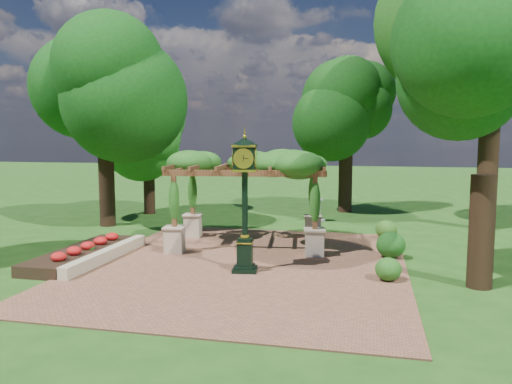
# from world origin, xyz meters

# --- Properties ---
(ground) EXTENTS (120.00, 120.00, 0.00)m
(ground) POSITION_xyz_m (0.00, 0.00, 0.00)
(ground) COLOR #1E4714
(ground) RESTS_ON ground
(brick_plaza) EXTENTS (10.00, 12.00, 0.04)m
(brick_plaza) POSITION_xyz_m (0.00, 1.00, 0.02)
(brick_plaza) COLOR brown
(brick_plaza) RESTS_ON ground
(border_wall) EXTENTS (0.35, 5.00, 0.40)m
(border_wall) POSITION_xyz_m (-4.60, 0.50, 0.20)
(border_wall) COLOR #C6B793
(border_wall) RESTS_ON ground
(flower_bed) EXTENTS (1.50, 5.00, 0.36)m
(flower_bed) POSITION_xyz_m (-5.50, 0.50, 0.18)
(flower_bed) COLOR red
(flower_bed) RESTS_ON ground
(pedestal_clock) EXTENTS (0.91, 0.91, 4.11)m
(pedestal_clock) POSITION_xyz_m (0.19, 0.15, 2.47)
(pedestal_clock) COLOR black
(pedestal_clock) RESTS_ON brick_plaza
(pergola) EXTENTS (6.08, 4.26, 3.56)m
(pergola) POSITION_xyz_m (-0.59, 3.77, 2.93)
(pergola) COLOR #BCA88C
(pergola) RESTS_ON brick_plaza
(sundial) EXTENTS (0.76, 0.76, 1.11)m
(sundial) POSITION_xyz_m (1.37, 9.92, 0.49)
(sundial) COLOR gray
(sundial) RESTS_ON ground
(shrub_front) EXTENTS (0.87, 0.87, 0.66)m
(shrub_front) POSITION_xyz_m (4.39, 0.06, 0.37)
(shrub_front) COLOR #215518
(shrub_front) RESTS_ON brick_plaza
(shrub_mid) EXTENTS (1.10, 1.10, 0.87)m
(shrub_mid) POSITION_xyz_m (4.56, 2.91, 0.48)
(shrub_mid) COLOR #174A14
(shrub_mid) RESTS_ON brick_plaza
(shrub_back) EXTENTS (1.00, 1.00, 0.77)m
(shrub_back) POSITION_xyz_m (4.51, 6.09, 0.42)
(shrub_back) COLOR #2A5518
(shrub_back) RESTS_ON brick_plaza
(tree_west_near) EXTENTS (5.20, 5.20, 8.47)m
(tree_west_near) POSITION_xyz_m (-8.01, 6.62, 5.83)
(tree_west_near) COLOR black
(tree_west_near) RESTS_ON ground
(tree_west_far) EXTENTS (3.96, 3.96, 6.64)m
(tree_west_far) POSITION_xyz_m (-7.73, 10.55, 4.56)
(tree_west_far) COLOR #311D13
(tree_west_far) RESTS_ON ground
(tree_north) EXTENTS (4.06, 4.06, 8.08)m
(tree_north) POSITION_xyz_m (2.52, 13.57, 5.52)
(tree_north) COLOR black
(tree_north) RESTS_ON ground
(tree_east_far) EXTENTS (6.31, 6.31, 12.20)m
(tree_east_far) POSITION_xyz_m (8.92, 9.67, 8.39)
(tree_east_far) COLOR #311E13
(tree_east_far) RESTS_ON ground
(tree_east_near) EXTENTS (3.81, 3.81, 7.94)m
(tree_east_near) POSITION_xyz_m (6.79, 0.09, 5.44)
(tree_east_near) COLOR black
(tree_east_near) RESTS_ON ground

